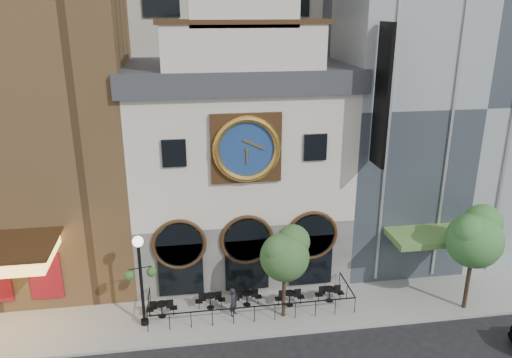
{
  "coord_description": "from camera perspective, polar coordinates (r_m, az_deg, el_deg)",
  "views": [
    {
      "loc": [
        -3.2,
        -20.09,
        15.35
      ],
      "look_at": [
        0.82,
        6.0,
        6.15
      ],
      "focal_mm": 35.0,
      "sensor_mm": 36.0,
      "label": 1
    }
  ],
  "objects": [
    {
      "name": "cafe_railing",
      "position": [
        27.17,
        -0.61,
        -13.67
      ],
      "size": [
        10.6,
        2.6,
        0.9
      ],
      "primitive_type": null,
      "color": "black",
      "rests_on": "sidewalk"
    },
    {
      "name": "ground",
      "position": [
        25.49,
        0.24,
        -17.82
      ],
      "size": [
        120.0,
        120.0,
        0.0
      ],
      "primitive_type": "plane",
      "color": "black",
      "rests_on": "ground"
    },
    {
      "name": "bistro_0",
      "position": [
        26.93,
        -10.72,
        -14.34
      ],
      "size": [
        1.58,
        0.68,
        0.9
      ],
      "color": "black",
      "rests_on": "sidewalk"
    },
    {
      "name": "tree_left",
      "position": [
        25.0,
        3.38,
        -8.41
      ],
      "size": [
        2.57,
        2.47,
        4.94
      ],
      "color": "#382619",
      "rests_on": "sidewalk"
    },
    {
      "name": "pedestrian",
      "position": [
        26.44,
        -2.58,
        -13.86
      ],
      "size": [
        0.64,
        0.68,
        1.56
      ],
      "primitive_type": "imported",
      "rotation": [
        0.0,
        0.0,
        0.91
      ],
      "color": "black",
      "rests_on": "sidewalk"
    },
    {
      "name": "sidewalk",
      "position": [
        27.46,
        -0.6,
        -14.59
      ],
      "size": [
        44.0,
        5.0,
        0.15
      ],
      "primitive_type": "cube",
      "color": "gray",
      "rests_on": "ground"
    },
    {
      "name": "bistro_2",
      "position": [
        27.36,
        -1.04,
        -13.38
      ],
      "size": [
        1.58,
        0.68,
        0.9
      ],
      "color": "black",
      "rests_on": "sidewalk"
    },
    {
      "name": "bistro_3",
      "position": [
        27.4,
        3.87,
        -13.37
      ],
      "size": [
        1.58,
        0.68,
        0.9
      ],
      "color": "black",
      "rests_on": "sidewalk"
    },
    {
      "name": "retail_building",
      "position": [
        34.56,
        19.57,
        9.46
      ],
      "size": [
        14.0,
        14.4,
        20.0
      ],
      "color": "gray",
      "rests_on": "ground"
    },
    {
      "name": "tree_right",
      "position": [
        27.73,
        23.79,
        -5.97
      ],
      "size": [
        2.95,
        2.84,
        5.69
      ],
      "color": "#382619",
      "rests_on": "sidewalk"
    },
    {
      "name": "clock_building",
      "position": [
        29.41,
        -2.13,
        2.07
      ],
      "size": [
        12.6,
        8.78,
        18.65
      ],
      "color": "#605E5B",
      "rests_on": "ground"
    },
    {
      "name": "bistro_4",
      "position": [
        27.97,
        8.4,
        -12.81
      ],
      "size": [
        1.58,
        0.68,
        0.9
      ],
      "color": "black",
      "rests_on": "sidewalk"
    },
    {
      "name": "lamppost",
      "position": [
        25.2,
        -13.08,
        -10.23
      ],
      "size": [
        1.54,
        0.7,
        4.89
      ],
      "rotation": [
        0.0,
        0.0,
        0.19
      ],
      "color": "black",
      "rests_on": "sidewalk"
    },
    {
      "name": "bistro_1",
      "position": [
        27.24,
        -5.24,
        -13.63
      ],
      "size": [
        1.58,
        0.68,
        0.9
      ],
      "color": "black",
      "rests_on": "sidewalk"
    }
  ]
}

